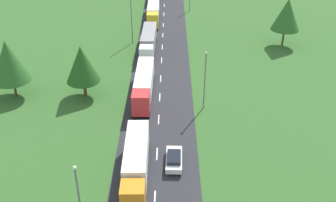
{
  "coord_description": "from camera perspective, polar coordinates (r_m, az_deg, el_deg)",
  "views": [
    {
      "loc": [
        1.6,
        -20.67,
        30.23
      ],
      "look_at": [
        1.28,
        27.26,
        1.86
      ],
      "focal_mm": 42.23,
      "sensor_mm": 36.0,
      "label": 1
    }
  ],
  "objects": [
    {
      "name": "road",
      "position": [
        54.36,
        -1.37,
        -3.14
      ],
      "size": [
        10.0,
        140.0,
        0.06
      ],
      "primitive_type": "cube",
      "color": "#2B2B30",
      "rests_on": "ground"
    },
    {
      "name": "lane_marking_centre",
      "position": [
        50.99,
        -1.5,
        -5.65
      ],
      "size": [
        0.16,
        118.97,
        0.01
      ],
      "color": "white",
      "rests_on": "road"
    },
    {
      "name": "truck_lead",
      "position": [
        44.3,
        -4.65,
        -8.73
      ],
      "size": [
        2.67,
        12.26,
        3.78
      ],
      "color": "orange",
      "rests_on": "road"
    },
    {
      "name": "truck_second",
      "position": [
        59.81,
        -3.54,
        2.5
      ],
      "size": [
        2.6,
        13.71,
        3.55
      ],
      "color": "red",
      "rests_on": "road"
    },
    {
      "name": "truck_third",
      "position": [
        75.44,
        -2.83,
        8.7
      ],
      "size": [
        2.7,
        13.23,
        3.56
      ],
      "color": "white",
      "rests_on": "road"
    },
    {
      "name": "truck_fourth",
      "position": [
        92.16,
        -2.13,
        12.88
      ],
      "size": [
        2.64,
        14.56,
        3.62
      ],
      "color": "yellow",
      "rests_on": "road"
    },
    {
      "name": "car_second",
      "position": [
        46.72,
        0.87,
        -8.39
      ],
      "size": [
        1.99,
        4.52,
        1.44
      ],
      "color": "white",
      "rests_on": "road"
    },
    {
      "name": "lamppost_lead",
      "position": [
        36.74,
        -12.65,
        -13.88
      ],
      "size": [
        0.36,
        0.36,
        8.86
      ],
      "color": "slate",
      "rests_on": "ground"
    },
    {
      "name": "lamppost_second",
      "position": [
        55.47,
        5.35,
        3.35
      ],
      "size": [
        0.36,
        0.36,
        8.9
      ],
      "color": "slate",
      "rests_on": "ground"
    },
    {
      "name": "lamppost_third",
      "position": [
        78.57,
        -5.29,
        11.82
      ],
      "size": [
        0.36,
        0.36,
        9.16
      ],
      "color": "slate",
      "rests_on": "ground"
    },
    {
      "name": "tree_birch",
      "position": [
        79.8,
        16.77,
        11.87
      ],
      "size": [
        5.45,
        5.45,
        9.28
      ],
      "color": "#513823",
      "rests_on": "ground"
    },
    {
      "name": "tree_maple",
      "position": [
        62.43,
        -22.0,
        5.37
      ],
      "size": [
        5.71,
        5.71,
        9.05
      ],
      "color": "#513823",
      "rests_on": "ground"
    },
    {
      "name": "tree_pine",
      "position": [
        59.61,
        -12.32,
        5.23
      ],
      "size": [
        5.05,
        5.05,
        8.16
      ],
      "color": "#513823",
      "rests_on": "ground"
    }
  ]
}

